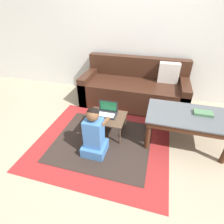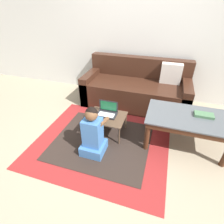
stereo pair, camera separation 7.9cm
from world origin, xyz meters
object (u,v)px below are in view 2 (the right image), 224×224
at_px(coffee_table, 188,121).
at_px(laptop, 107,112).
at_px(computer_mouse, 93,113).
at_px(couch, 136,89).
at_px(book_on_table, 204,115).
at_px(laptop_desk, 106,118).
at_px(person_seated, 93,134).

height_order(coffee_table, laptop, laptop).
distance_m(coffee_table, computer_mouse, 1.33).
xyz_separation_m(couch, coffee_table, (0.87, -0.96, 0.11)).
relative_size(coffee_table, book_on_table, 4.50).
height_order(coffee_table, laptop_desk, coffee_table).
distance_m(couch, computer_mouse, 1.16).
height_order(computer_mouse, book_on_table, book_on_table).
relative_size(couch, book_on_table, 8.14).
bearing_deg(person_seated, couch, 79.61).
height_order(laptop, person_seated, person_seated).
distance_m(couch, person_seated, 1.52).
xyz_separation_m(coffee_table, laptop_desk, (-1.12, -0.10, -0.13)).
xyz_separation_m(laptop, book_on_table, (1.31, 0.11, 0.15)).
distance_m(laptop_desk, laptop, 0.08).
bearing_deg(laptop_desk, couch, 76.97).
height_order(laptop_desk, laptop, laptop).
height_order(laptop, computer_mouse, laptop).
bearing_deg(computer_mouse, coffee_table, 5.01).
bearing_deg(person_seated, computer_mouse, 113.05).
xyz_separation_m(laptop_desk, book_on_table, (1.30, 0.16, 0.22)).
xyz_separation_m(coffee_table, person_seated, (-1.15, -0.54, -0.10)).
relative_size(laptop, person_seated, 0.41).
relative_size(laptop, book_on_table, 1.22).
bearing_deg(laptop, laptop_desk, -82.86).
bearing_deg(couch, book_on_table, -40.10).
bearing_deg(person_seated, laptop, 87.30).
xyz_separation_m(laptop_desk, computer_mouse, (-0.21, -0.02, 0.05)).
distance_m(coffee_table, person_seated, 1.27).
bearing_deg(coffee_table, couch, 132.43).
distance_m(laptop_desk, person_seated, 0.44).
distance_m(couch, laptop, 1.03).
xyz_separation_m(couch, computer_mouse, (-0.45, -1.07, 0.03)).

